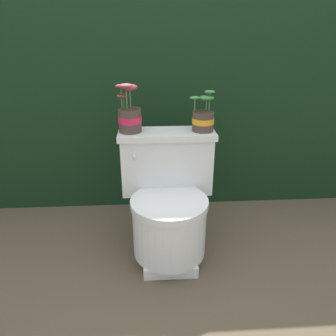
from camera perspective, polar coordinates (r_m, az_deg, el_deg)
ground_plane at (r=1.80m, az=1.14°, el=-16.47°), size 12.00×12.00×0.00m
hedge_backdrop at (r=2.55m, az=-0.80°, el=12.62°), size 4.27×0.95×1.34m
toilet at (r=1.72m, az=0.06°, el=-6.21°), size 0.50×0.50×0.65m
potted_plant_left at (r=1.69m, az=-6.74°, el=9.10°), size 0.13×0.12×0.24m
potted_plant_midleft at (r=1.71m, az=6.15°, el=8.62°), size 0.13×0.12×0.20m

